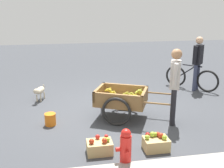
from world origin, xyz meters
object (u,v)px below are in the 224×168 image
(fruit_cart, at_px, (122,100))
(vendor_person, at_px, (175,80))
(cyclist_person, at_px, (198,59))
(apple_crate, at_px, (100,146))
(dog, at_px, (40,91))
(bicycle, at_px, (191,78))
(fire_hydrant, at_px, (126,149))
(plastic_bucket, at_px, (50,119))
(mixed_fruit_crate, at_px, (156,143))

(fruit_cart, xyz_separation_m, vendor_person, (-1.03, 0.49, 0.55))
(cyclist_person, height_order, apple_crate, cyclist_person)
(cyclist_person, bearing_deg, dog, 1.60)
(bicycle, distance_m, fire_hydrant, 4.71)
(plastic_bucket, bearing_deg, mixed_fruit_crate, 143.78)
(fruit_cart, relative_size, dog, 2.79)
(vendor_person, relative_size, apple_crate, 3.73)
(bicycle, xyz_separation_m, fire_hydrant, (2.90, 3.71, -0.02))
(fruit_cart, bearing_deg, mixed_fruit_crate, 101.58)
(dog, relative_size, plastic_bucket, 2.49)
(cyclist_person, xyz_separation_m, mixed_fruit_crate, (2.34, 3.16, -0.83))
(vendor_person, bearing_deg, cyclist_person, -126.99)
(mixed_fruit_crate, bearing_deg, bicycle, -124.43)
(cyclist_person, xyz_separation_m, plastic_bucket, (4.24, 1.77, -0.83))
(plastic_bucket, bearing_deg, dog, -78.60)
(bicycle, relative_size, fire_hydrant, 1.86)
(dog, bearing_deg, bicycle, -176.94)
(plastic_bucket, relative_size, apple_crate, 0.59)
(fruit_cart, distance_m, mixed_fruit_crate, 1.56)
(fruit_cart, height_order, fire_hydrant, fruit_cart)
(dog, bearing_deg, plastic_bucket, 101.40)
(dog, height_order, mixed_fruit_crate, dog)
(fire_hydrant, bearing_deg, plastic_bucket, -55.97)
(bicycle, relative_size, mixed_fruit_crate, 2.83)
(bicycle, height_order, cyclist_person, cyclist_person)
(fruit_cart, bearing_deg, apple_crate, 64.17)
(fruit_cart, bearing_deg, bicycle, -145.21)
(fire_hydrant, bearing_deg, bicycle, -128.03)
(fire_hydrant, bearing_deg, fruit_cart, -100.32)
(dog, relative_size, fire_hydrant, 0.97)
(apple_crate, bearing_deg, vendor_person, -151.24)
(bicycle, bearing_deg, vendor_person, 56.17)
(fire_hydrant, xyz_separation_m, plastic_bucket, (1.23, -1.83, -0.20))
(apple_crate, bearing_deg, mixed_fruit_crate, 176.59)
(cyclist_person, distance_m, dog, 4.62)
(bicycle, relative_size, apple_crate, 2.83)
(cyclist_person, bearing_deg, mixed_fruit_crate, 53.40)
(fruit_cart, xyz_separation_m, mixed_fruit_crate, (-0.31, 1.50, -0.31))
(apple_crate, bearing_deg, cyclist_person, -137.22)
(mixed_fruit_crate, bearing_deg, apple_crate, -3.41)
(dog, distance_m, plastic_bucket, 1.68)
(fruit_cart, bearing_deg, dog, -38.59)
(dog, xyz_separation_m, fire_hydrant, (-1.57, 3.47, 0.06))
(dog, height_order, fire_hydrant, fire_hydrant)
(fruit_cart, xyz_separation_m, apple_crate, (0.70, 1.44, -0.31))
(fruit_cart, height_order, dog, fruit_cart)
(dog, bearing_deg, vendor_person, 145.63)
(plastic_bucket, xyz_separation_m, mixed_fruit_crate, (-1.89, 1.39, -0.00))
(dog, relative_size, apple_crate, 1.48)
(apple_crate, bearing_deg, fruit_cart, -115.83)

